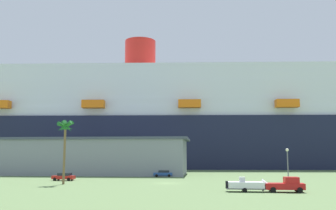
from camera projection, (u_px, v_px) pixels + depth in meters
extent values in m
plane|color=#567042|center=(178.00, 175.00, 100.49)|extent=(600.00, 600.00, 0.00)
cube|color=#191E38|center=(232.00, 144.00, 148.56)|extent=(247.99, 51.02, 19.28)
cube|color=white|center=(231.00, 115.00, 150.03)|extent=(218.32, 46.30, 3.33)
cube|color=white|center=(219.00, 107.00, 150.61)|extent=(210.47, 45.01, 3.33)
cube|color=white|center=(206.00, 99.00, 151.19)|extent=(201.93, 43.83, 3.33)
cube|color=white|center=(194.00, 91.00, 151.77)|extent=(189.89, 42.69, 3.33)
cube|color=white|center=(182.00, 83.00, 152.35)|extent=(182.60, 41.59, 3.33)
cube|color=white|center=(170.00, 75.00, 152.93)|extent=(175.12, 40.70, 3.33)
cylinder|color=red|center=(140.00, 56.00, 154.34)|extent=(13.44, 13.44, 12.79)
cube|color=orange|center=(93.00, 104.00, 133.77)|extent=(8.19, 3.71, 2.80)
cube|color=orange|center=(189.00, 104.00, 132.75)|extent=(8.19, 3.71, 2.80)
cube|color=orange|center=(287.00, 103.00, 131.73)|extent=(8.19, 3.71, 2.80)
cube|color=gray|center=(86.00, 157.00, 103.32)|extent=(54.91, 20.35, 9.24)
cube|color=#3F4759|center=(87.00, 140.00, 103.96)|extent=(57.11, 21.16, 0.60)
cube|color=red|center=(284.00, 186.00, 54.61)|extent=(5.62, 2.06, 0.90)
cube|color=red|center=(291.00, 180.00, 54.62)|extent=(2.04, 1.86, 0.90)
cube|color=#26333F|center=(296.00, 181.00, 54.54)|extent=(0.12, 1.68, 0.63)
cylinder|color=black|center=(297.00, 189.00, 55.33)|extent=(0.80, 0.29, 0.80)
cylinder|color=black|center=(300.00, 190.00, 53.36)|extent=(0.80, 0.29, 0.80)
cylinder|color=black|center=(271.00, 189.00, 55.73)|extent=(0.80, 0.29, 0.80)
cylinder|color=black|center=(273.00, 190.00, 53.75)|extent=(0.80, 0.29, 0.80)
cube|color=#595960|center=(246.00, 189.00, 55.14)|extent=(5.74, 1.92, 0.16)
cube|color=#595960|center=(269.00, 189.00, 54.79)|extent=(1.87, 0.14, 0.10)
cylinder|color=black|center=(244.00, 189.00, 56.17)|extent=(0.64, 0.23, 0.64)
cylinder|color=black|center=(245.00, 190.00, 54.14)|extent=(0.64, 0.23, 0.64)
cube|color=white|center=(246.00, 185.00, 55.21)|extent=(5.22, 2.12, 0.90)
cone|color=white|center=(267.00, 185.00, 54.90)|extent=(1.22, 1.87, 1.85)
cube|color=silver|center=(242.00, 179.00, 55.37)|extent=(0.81, 1.01, 0.70)
cube|color=black|center=(227.00, 185.00, 55.51)|extent=(0.37, 0.50, 1.10)
cylinder|color=brown|center=(64.00, 155.00, 69.40)|extent=(0.44, 0.44, 10.57)
cone|color=#1E6628|center=(67.00, 126.00, 70.07)|extent=(0.73, 3.05, 2.05)
cone|color=#1E6628|center=(67.00, 127.00, 70.43)|extent=(2.82, 1.96, 2.48)
cone|color=#1E6628|center=(66.00, 127.00, 70.50)|extent=(3.20, 1.27, 1.73)
cone|color=#1E6628|center=(64.00, 127.00, 70.30)|extent=(1.90, 3.14, 1.76)
cone|color=#1E6628|center=(63.00, 126.00, 69.92)|extent=(2.25, 2.88, 2.19)
cone|color=#1E6628|center=(64.00, 126.00, 69.72)|extent=(3.07, 1.07, 2.15)
cone|color=#1E6628|center=(66.00, 126.00, 69.77)|extent=(2.79, 2.34, 2.26)
sphere|color=#1E6628|center=(65.00, 127.00, 70.09)|extent=(1.10, 1.10, 1.10)
cylinder|color=slate|center=(288.00, 168.00, 67.43)|extent=(0.20, 0.20, 6.03)
sphere|color=#F9F2CC|center=(287.00, 150.00, 67.85)|extent=(0.56, 0.56, 0.56)
cube|color=#264C99|center=(163.00, 174.00, 91.29)|extent=(4.74, 2.06, 0.70)
cube|color=#1E232D|center=(164.00, 171.00, 91.37)|extent=(2.69, 1.75, 0.55)
cylinder|color=black|center=(157.00, 176.00, 90.42)|extent=(0.67, 0.26, 0.66)
cylinder|color=black|center=(157.00, 175.00, 92.16)|extent=(0.67, 0.26, 0.66)
cylinder|color=black|center=(169.00, 176.00, 90.33)|extent=(0.67, 0.26, 0.66)
cylinder|color=black|center=(169.00, 175.00, 92.07)|extent=(0.67, 0.26, 0.66)
cube|color=red|center=(64.00, 177.00, 78.13)|extent=(4.66, 2.07, 0.70)
cube|color=#1E232D|center=(65.00, 174.00, 78.18)|extent=(2.64, 1.80, 0.55)
cylinder|color=black|center=(55.00, 179.00, 77.36)|extent=(0.67, 0.25, 0.66)
cylinder|color=black|center=(59.00, 179.00, 79.21)|extent=(0.67, 0.25, 0.66)
cylinder|color=black|center=(69.00, 179.00, 76.95)|extent=(0.67, 0.25, 0.66)
cylinder|color=black|center=(72.00, 179.00, 78.80)|extent=(0.67, 0.25, 0.66)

